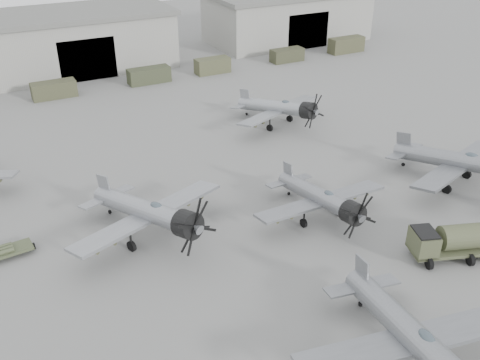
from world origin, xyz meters
The scene contains 14 objects.
ground centered at (0.00, 0.00, 0.00)m, with size 220.00×220.00×0.00m, color slate.
hangar_center centered at (0.00, 61.96, 4.37)m, with size 29.00×14.80×8.70m.
hangar_right centered at (38.00, 61.96, 4.37)m, with size 29.00×14.80×8.70m.
support_truck_3 centered at (-6.03, 50.00, 1.08)m, with size 5.75×2.20×2.17m, color #3F412A.
support_truck_4 centered at (7.25, 50.00, 1.09)m, with size 6.03×2.20×2.19m, color #363B26.
support_truck_5 centered at (17.30, 50.00, 1.13)m, with size 5.26×2.20×2.26m, color #45472E.
support_truck_6 centered at (30.58, 50.00, 1.03)m, with size 5.39×2.20×2.06m, color #383A26.
support_truck_7 centered at (42.47, 50.00, 1.26)m, with size 6.25×2.20×2.53m, color #41422B.
aircraft_near_1 centered at (2.91, -7.21, 2.53)m, with size 13.99×12.59×5.55m.
aircraft_mid_1 centered at (-5.60, 12.36, 2.50)m, with size 13.62×12.29×5.50m.
aircraft_mid_2 centered at (7.78, 8.28, 2.17)m, with size 11.89×10.70×4.78m.
aircraft_mid_3 centered at (22.71, 7.39, 2.47)m, with size 13.59×12.23×5.43m.
aircraft_far_1 centered at (15.49, 27.39, 2.29)m, with size 12.47×11.25×5.03m.
fuel_tanker centered at (13.74, -0.34, 1.56)m, with size 7.42×4.58×2.72m.
Camera 1 is at (-15.91, -21.86, 24.52)m, focal length 40.00 mm.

